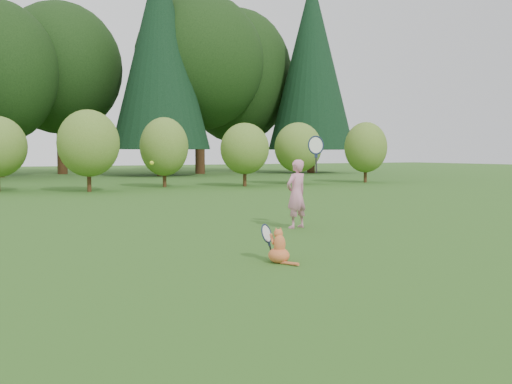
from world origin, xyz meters
TOP-DOWN VIEW (x-y plane):
  - ground at (0.00, 0.00)m, footprint 100.00×100.00m
  - shrub_row at (0.00, 13.00)m, footprint 28.00×3.00m
  - woodland_backdrop at (0.00, 23.00)m, footprint 48.00×10.00m
  - child at (1.26, 1.27)m, footprint 0.70×0.45m
  - cat at (-0.59, -1.29)m, footprint 0.31×0.61m
  - tennis_ball at (-1.11, 2.08)m, footprint 0.07×0.07m

SIDE VIEW (x-z plane):
  - ground at x=0.00m, z-range 0.00..0.00m
  - cat at x=-0.59m, z-range -0.07..0.51m
  - child at x=1.26m, z-range -0.27..1.53m
  - tennis_ball at x=-1.11m, z-range 1.12..1.19m
  - shrub_row at x=0.00m, z-range 0.00..2.80m
  - woodland_backdrop at x=0.00m, z-range 0.00..15.00m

